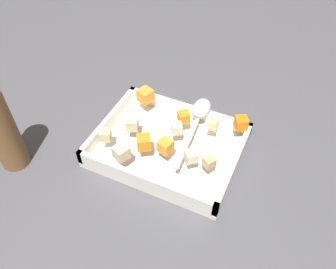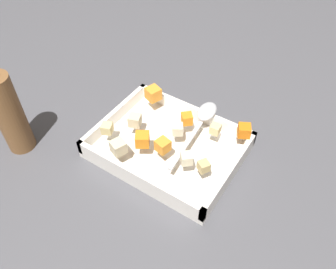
% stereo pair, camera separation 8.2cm
% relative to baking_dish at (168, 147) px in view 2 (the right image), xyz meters
% --- Properties ---
extents(ground_plane, '(4.00, 4.00, 0.00)m').
position_rel_baking_dish_xyz_m(ground_plane, '(-0.01, 0.01, -0.01)').
color(ground_plane, '#4C4C51').
extents(baking_dish, '(0.35, 0.26, 0.05)m').
position_rel_baking_dish_xyz_m(baking_dish, '(0.00, 0.00, 0.00)').
color(baking_dish, white).
rests_on(baking_dish, ground_plane).
extents(carrot_chunk_far_left, '(0.04, 0.04, 0.03)m').
position_rel_baking_dish_xyz_m(carrot_chunk_far_left, '(0.04, 0.05, 0.05)').
color(carrot_chunk_far_left, orange).
rests_on(carrot_chunk_far_left, baking_dish).
extents(carrot_chunk_back_center, '(0.04, 0.04, 0.03)m').
position_rel_baking_dish_xyz_m(carrot_chunk_back_center, '(-0.01, -0.07, 0.05)').
color(carrot_chunk_back_center, orange).
rests_on(carrot_chunk_back_center, baking_dish).
extents(carrot_chunk_corner_nw, '(0.03, 0.03, 0.03)m').
position_rel_baking_dish_xyz_m(carrot_chunk_corner_nw, '(-0.01, 0.04, 0.05)').
color(carrot_chunk_corner_nw, orange).
rests_on(carrot_chunk_corner_nw, baking_dish).
extents(carrot_chunk_far_right, '(0.04, 0.04, 0.03)m').
position_rel_baking_dish_xyz_m(carrot_chunk_far_right, '(0.11, -0.10, 0.05)').
color(carrot_chunk_far_right, orange).
rests_on(carrot_chunk_far_right, baking_dish).
extents(carrot_chunk_mid_left, '(0.04, 0.04, 0.03)m').
position_rel_baking_dish_xyz_m(carrot_chunk_mid_left, '(-0.15, -0.11, 0.05)').
color(carrot_chunk_mid_left, orange).
rests_on(carrot_chunk_mid_left, baking_dish).
extents(potato_chunk_corner_ne, '(0.03, 0.03, 0.02)m').
position_rel_baking_dish_xyz_m(potato_chunk_corner_ne, '(0.13, 0.06, 0.05)').
color(potato_chunk_corner_ne, '#E0CC89').
rests_on(potato_chunk_corner_ne, baking_dish).
extents(potato_chunk_center, '(0.04, 0.04, 0.03)m').
position_rel_baking_dish_xyz_m(potato_chunk_center, '(-0.08, 0.04, 0.05)').
color(potato_chunk_center, beige).
rests_on(potato_chunk_center, baking_dish).
extents(potato_chunk_front_center, '(0.04, 0.04, 0.03)m').
position_rel_baking_dish_xyz_m(potato_chunk_front_center, '(0.07, 0.10, 0.05)').
color(potato_chunk_front_center, beige).
rests_on(potato_chunk_front_center, baking_dish).
extents(potato_chunk_near_right, '(0.03, 0.03, 0.02)m').
position_rel_baking_dish_xyz_m(potato_chunk_near_right, '(-0.12, 0.04, 0.05)').
color(potato_chunk_near_right, tan).
rests_on(potato_chunk_near_right, baking_dish).
extents(potato_chunk_mid_right, '(0.04, 0.04, 0.03)m').
position_rel_baking_dish_xyz_m(potato_chunk_mid_right, '(0.09, 0.01, 0.05)').
color(potato_chunk_mid_right, beige).
rests_on(potato_chunk_mid_right, baking_dish).
extents(potato_chunk_rim_edge, '(0.03, 0.03, 0.02)m').
position_rel_baking_dish_xyz_m(potato_chunk_rim_edge, '(-0.01, -0.03, 0.05)').
color(potato_chunk_rim_edge, beige).
rests_on(potato_chunk_rim_edge, baking_dish).
extents(potato_chunk_near_left, '(0.02, 0.02, 0.02)m').
position_rel_baking_dish_xyz_m(potato_chunk_near_left, '(-0.09, -0.08, 0.05)').
color(potato_chunk_near_left, '#E0CC89').
rests_on(potato_chunk_near_left, baking_dish).
extents(serving_spoon, '(0.05, 0.24, 0.02)m').
position_rel_baking_dish_xyz_m(serving_spoon, '(-0.04, -0.11, 0.05)').
color(serving_spoon, silver).
rests_on(serving_spoon, baking_dish).
extents(pepper_mill, '(0.06, 0.06, 0.24)m').
position_rel_baking_dish_xyz_m(pepper_mill, '(0.32, 0.18, 0.09)').
color(pepper_mill, brown).
rests_on(pepper_mill, ground_plane).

